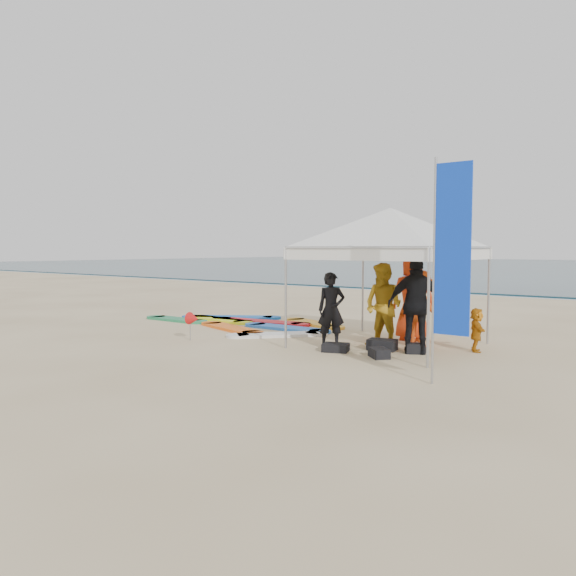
% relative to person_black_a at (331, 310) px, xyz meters
% --- Properties ---
extents(ground, '(120.00, 120.00, 0.00)m').
position_rel_person_black_a_xyz_m(ground, '(-1.42, -2.80, -0.78)').
color(ground, beige).
rests_on(ground, ground).
extents(shoreline_foam, '(160.00, 1.20, 0.01)m').
position_rel_person_black_a_xyz_m(shoreline_foam, '(-1.42, 15.40, -0.78)').
color(shoreline_foam, silver).
rests_on(shoreline_foam, ground).
extents(person_black_a, '(0.67, 0.66, 1.56)m').
position_rel_person_black_a_xyz_m(person_black_a, '(0.00, 0.00, 0.00)').
color(person_black_a, black).
rests_on(person_black_a, ground).
extents(person_yellow, '(0.94, 0.78, 1.76)m').
position_rel_person_black_a_xyz_m(person_yellow, '(0.95, 0.49, 0.10)').
color(person_yellow, '#C3901B').
rests_on(person_yellow, ground).
extents(person_orange_a, '(1.12, 0.76, 1.60)m').
position_rel_person_black_a_xyz_m(person_orange_a, '(1.45, 1.13, 0.02)').
color(person_orange_a, '#D44512').
rests_on(person_orange_a, ground).
extents(person_black_b, '(1.22, 0.87, 1.91)m').
position_rel_person_black_a_xyz_m(person_black_b, '(1.75, 0.36, 0.18)').
color(person_black_b, black).
rests_on(person_black_b, ground).
extents(person_orange_b, '(1.08, 0.83, 1.96)m').
position_rel_person_black_a_xyz_m(person_orange_b, '(0.97, 1.80, 0.20)').
color(person_orange_b, red).
rests_on(person_orange_b, ground).
extents(person_seated, '(0.57, 0.84, 0.87)m').
position_rel_person_black_a_xyz_m(person_seated, '(2.58, 1.31, -0.34)').
color(person_seated, orange).
rests_on(person_seated, ground).
extents(canopy_tent, '(4.38, 4.38, 3.30)m').
position_rel_person_black_a_xyz_m(canopy_tent, '(0.90, 0.84, 2.10)').
color(canopy_tent, '#A5A5A8').
rests_on(canopy_tent, ground).
extents(feather_flag, '(0.57, 0.04, 3.39)m').
position_rel_person_black_a_xyz_m(feather_flag, '(3.24, -1.76, 1.21)').
color(feather_flag, '#A5A5A8').
rests_on(feather_flag, ground).
extents(marker_pennant, '(0.28, 0.28, 0.64)m').
position_rel_person_black_a_xyz_m(marker_pennant, '(-2.81, -1.25, -0.28)').
color(marker_pennant, '#A5A5A8').
rests_on(marker_pennant, ground).
extents(gear_pile, '(1.87, 1.29, 0.22)m').
position_rel_person_black_a_xyz_m(gear_pile, '(1.03, -0.02, -0.68)').
color(gear_pile, black).
rests_on(gear_pile, ground).
extents(surfboard_spread, '(5.75, 3.61, 0.07)m').
position_rel_person_black_a_xyz_m(surfboard_spread, '(-3.64, 1.48, -0.74)').
color(surfboard_spread, silver).
rests_on(surfboard_spread, ground).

